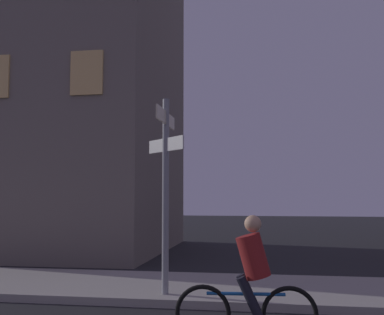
{
  "coord_description": "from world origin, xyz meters",
  "views": [
    {
      "loc": [
        1.92,
        -2.87,
        1.86
      ],
      "look_at": [
        0.59,
        5.6,
        2.58
      ],
      "focal_mm": 42.68,
      "sensor_mm": 36.0,
      "label": 1
    }
  ],
  "objects": [
    {
      "name": "cyclist",
      "position": [
        1.72,
        3.12,
        0.75
      ],
      "size": [
        1.82,
        0.35,
        1.61
      ],
      "color": "black",
      "rests_on": "ground_plane"
    },
    {
      "name": "sidewalk_kerb",
      "position": [
        0.0,
        6.06,
        0.07
      ],
      "size": [
        40.0,
        2.76,
        0.14
      ],
      "primitive_type": "cube",
      "color": "#9E9991",
      "rests_on": "ground_plane"
    },
    {
      "name": "signpost",
      "position": [
        0.18,
        5.13,
        2.19
      ],
      "size": [
        0.81,
        1.46,
        3.47
      ],
      "color": "gray",
      "rests_on": "sidewalk_kerb"
    }
  ]
}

